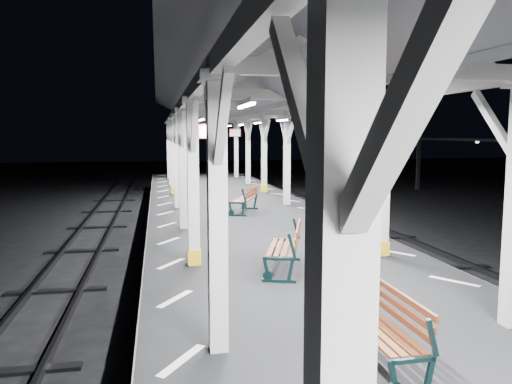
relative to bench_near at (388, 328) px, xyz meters
name	(u,v)px	position (x,y,z in m)	size (l,w,h in m)	color
ground	(322,347)	(0.16, 2.75, -1.43)	(120.00, 120.00, 0.00)	black
platform	(322,318)	(0.16, 2.75, -0.93)	(6.00, 50.00, 1.00)	black
hazard_stripes_left	(175,299)	(-2.29, 2.75, -0.43)	(1.00, 48.00, 0.01)	silver
hazard_stripes_right	(454,281)	(2.61, 2.75, -0.43)	(1.00, 48.00, 0.01)	silver
track_left	(5,369)	(-4.84, 2.75, -1.35)	(2.20, 60.00, 0.16)	#2D2D33
canopy	(326,73)	(0.16, 2.73, 3.13)	(5.40, 49.00, 4.65)	beige
bench_near	(388,328)	(0.00, 0.00, 0.00)	(0.56, 1.50, 0.81)	black
bench_mid	(288,246)	(-0.11, 4.00, 0.05)	(1.10, 1.76, 0.90)	black
bench_far	(247,198)	(0.37, 11.16, 0.05)	(1.23, 1.75, 0.89)	black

